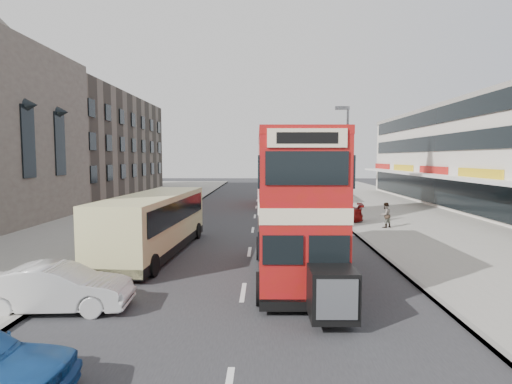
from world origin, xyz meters
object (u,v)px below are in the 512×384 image
(pedestrian_near, at_px, (385,215))
(car_right_a, at_px, (327,213))
(bus_main, at_px, (294,205))
(street_lamp, at_px, (346,154))
(car_left_front, at_px, (57,288))
(cyclist, at_px, (303,204))
(bus_second, at_px, (282,174))
(car_right_c, at_px, (302,194))
(coach, at_px, (154,221))
(car_right_b, at_px, (309,204))

(pedestrian_near, bearing_deg, car_right_a, -70.80)
(bus_main, bearing_deg, street_lamp, -109.30)
(car_left_front, xyz_separation_m, car_right_a, (10.46, 16.86, 0.01))
(pedestrian_near, xyz_separation_m, cyclist, (-4.43, 7.62, -0.20))
(bus_second, distance_m, cyclist, 6.95)
(car_right_c, bearing_deg, street_lamp, 7.06)
(bus_main, bearing_deg, coach, -31.49)
(street_lamp, bearing_deg, car_right_c, 97.06)
(bus_main, distance_m, car_right_b, 19.19)
(street_lamp, xyz_separation_m, cyclist, (-2.65, 3.85, -4.03))
(car_right_a, bearing_deg, car_left_front, -24.52)
(coach, bearing_deg, street_lamp, 47.34)
(cyclist, bearing_deg, street_lamp, -51.78)
(car_right_a, xyz_separation_m, pedestrian_near, (3.21, -2.83, 0.24))
(car_left_front, bearing_deg, car_right_b, -26.88)
(bus_main, distance_m, pedestrian_near, 12.38)
(coach, relative_size, car_right_b, 2.17)
(car_right_b, xyz_separation_m, pedestrian_near, (3.88, -8.50, 0.31))
(coach, distance_m, cyclist, 16.57)
(coach, bearing_deg, car_right_a, 48.68)
(car_right_c, height_order, pedestrian_near, pedestrian_near)
(car_left_front, height_order, car_right_b, car_left_front)
(coach, bearing_deg, car_right_b, 63.45)
(coach, bearing_deg, bus_main, -26.90)
(street_lamp, distance_m, car_left_front, 21.79)
(cyclist, bearing_deg, bus_main, -92.85)
(street_lamp, height_order, car_right_c, street_lamp)
(street_lamp, distance_m, car_right_a, 4.43)
(car_right_c, bearing_deg, cyclist, -5.09)
(cyclist, bearing_deg, car_right_b, 61.83)
(bus_main, bearing_deg, car_right_b, -98.75)
(car_right_b, bearing_deg, car_right_a, 5.59)
(bus_main, distance_m, coach, 7.37)
(bus_main, height_order, pedestrian_near, bus_main)
(bus_main, xyz_separation_m, car_left_front, (-7.19, -3.63, -2.06))
(car_right_b, relative_size, cyclist, 2.14)
(street_lamp, relative_size, coach, 0.82)
(car_left_front, bearing_deg, cyclist, -26.52)
(bus_main, bearing_deg, bus_second, -92.32)
(car_left_front, relative_size, pedestrian_near, 2.65)
(street_lamp, relative_size, car_right_a, 1.67)
(car_left_front, height_order, cyclist, cyclist)
(street_lamp, height_order, bus_main, street_lamp)
(bus_second, relative_size, coach, 1.04)
(street_lamp, relative_size, bus_second, 0.79)
(coach, relative_size, pedestrian_near, 6.24)
(coach, distance_m, car_left_front, 7.43)
(street_lamp, distance_m, car_right_b, 6.64)
(car_right_a, height_order, pedestrian_near, pedestrian_near)
(pedestrian_near, bearing_deg, bus_second, -96.69)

